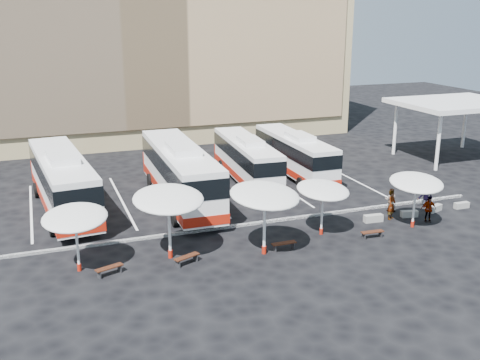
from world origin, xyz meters
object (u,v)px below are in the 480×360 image
object	(u,v)px
bus_2	(246,158)
sunshade_2	(265,196)
wood_bench_2	(284,244)
conc_bench_1	(409,214)
conc_bench_0	(373,218)
wood_bench_0	(109,269)
bus_3	(294,153)
conc_bench_3	(462,205)
conc_bench_2	(435,208)
sunshade_4	(416,183)
passenger_0	(392,205)
passenger_2	(429,209)
bus_0	(62,180)
sunshade_1	(168,199)
bus_1	(180,171)
passenger_3	(426,195)
sunshade_3	(323,190)
wood_bench_1	(187,258)
sunshade_0	(75,218)
wood_bench_3	(372,233)
passenger_1	(391,200)

from	to	relation	value
bus_2	sunshade_2	bearing A→B (deg)	-102.93
wood_bench_2	conc_bench_1	xyz separation A→B (m)	(9.79, 2.00, -0.12)
wood_bench_2	conc_bench_0	bearing A→B (deg)	16.10
wood_bench_0	bus_3	bearing A→B (deg)	38.78
conc_bench_3	wood_bench_2	bearing A→B (deg)	-171.12
sunshade_2	conc_bench_1	xyz separation A→B (m)	(11.02, 2.08, -3.13)
bus_2	conc_bench_2	distance (m)	14.44
conc_bench_3	conc_bench_1	bearing A→B (deg)	-177.17
sunshade_4	wood_bench_2	size ratio (longest dim) A/B	2.72
passenger_0	conc_bench_3	bearing A→B (deg)	-32.64
sunshade_2	conc_bench_1	size ratio (longest dim) A/B	4.42
wood_bench_0	passenger_2	xyz separation A→B (m)	(19.86, 0.67, 0.51)
conc_bench_1	conc_bench_3	distance (m)	4.38
bus_0	conc_bench_1	size ratio (longest dim) A/B	12.01
sunshade_1	conc_bench_3	bearing A→B (deg)	2.97
wood_bench_2	sunshade_1	bearing A→B (deg)	169.34
bus_3	wood_bench_2	bearing A→B (deg)	-116.86
bus_1	sunshade_1	distance (m)	9.45
sunshade_2	sunshade_1	bearing A→B (deg)	165.84
sunshade_1	wood_bench_0	world-z (taller)	sunshade_1
bus_1	conc_bench_0	distance (m)	13.29
sunshade_2	passenger_3	size ratio (longest dim) A/B	2.96
sunshade_2	conc_bench_0	distance (m)	9.16
sunshade_3	conc_bench_1	xyz separation A→B (m)	(6.75, 0.66, -2.54)
bus_1	wood_bench_1	xyz separation A→B (m)	(-2.26, -10.00, -1.85)
conc_bench_0	passenger_2	size ratio (longest dim) A/B	0.72
bus_1	conc_bench_0	bearing A→B (deg)	-36.37
bus_3	bus_0	bearing A→B (deg)	-171.42
sunshade_4	passenger_2	world-z (taller)	sunshade_4
sunshade_0	sunshade_4	distance (m)	19.79
bus_1	passenger_2	size ratio (longest dim) A/B	8.05
bus_2	passenger_0	bearing A→B (deg)	-59.39
sunshade_1	sunshade_4	distance (m)	15.06
sunshade_1	wood_bench_3	world-z (taller)	sunshade_1
sunshade_4	passenger_3	world-z (taller)	sunshade_4
wood_bench_2	passenger_2	distance (m)	10.39
sunshade_3	sunshade_4	distance (m)	5.91
sunshade_1	passenger_0	world-z (taller)	sunshade_1
wood_bench_2	passenger_1	xyz separation A→B (m)	(9.30, 3.36, 0.46)
sunshade_2	sunshade_0	bearing A→B (deg)	172.35
wood_bench_3	conc_bench_2	bearing A→B (deg)	21.19
sunshade_1	sunshade_3	distance (m)	9.22
conc_bench_3	passenger_2	bearing A→B (deg)	-160.62
bus_0	bus_2	distance (m)	14.02
passenger_3	sunshade_1	bearing A→B (deg)	15.51
bus_3	sunshade_3	size ratio (longest dim) A/B	2.94
passenger_1	wood_bench_1	bearing A→B (deg)	50.75
bus_3	conc_bench_0	bearing A→B (deg)	-88.97
conc_bench_2	conc_bench_3	distance (m)	2.12
bus_2	conc_bench_2	world-z (taller)	bus_2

